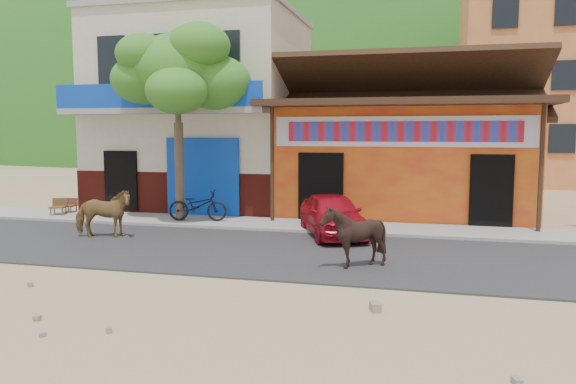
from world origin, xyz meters
name	(u,v)px	position (x,y,z in m)	size (l,w,h in m)	color
ground	(272,282)	(0.00, 0.00, 0.00)	(120.00, 120.00, 0.00)	#9E825B
road	(301,253)	(0.00, 2.50, 0.02)	(60.00, 5.00, 0.04)	#28282B
sidewalk	(328,227)	(0.00, 6.00, 0.06)	(60.00, 2.00, 0.12)	gray
dance_club	(405,162)	(2.00, 10.00, 1.80)	(8.00, 6.00, 3.60)	orange
cafe_building	(204,114)	(-5.50, 10.00, 3.50)	(7.00, 6.00, 7.00)	beige
apartment_front	(547,74)	(9.00, 24.00, 6.00)	(9.00, 9.00, 12.00)	#CC723F
hillside	(411,64)	(0.00, 70.00, 12.00)	(100.00, 40.00, 24.00)	#194C14
tree	(178,123)	(-4.60, 5.80, 3.12)	(3.00, 3.00, 6.00)	#2D721E
cow_tan	(103,213)	(-5.53, 3.03, 0.69)	(0.70, 1.54, 1.30)	olive
cow_dark	(354,236)	(1.37, 1.40, 0.70)	(1.06, 1.19, 1.31)	black
red_car	(332,214)	(0.34, 4.80, 0.62)	(1.37, 3.42, 1.16)	#A00B1A
scooter	(198,205)	(-4.00, 5.77, 0.60)	(0.63, 1.81, 0.95)	black
cafe_chair_left	(69,199)	(-9.00, 6.44, 0.56)	(0.41, 0.41, 0.88)	#52301B
cafe_chair_right	(58,200)	(-9.00, 5.86, 0.62)	(0.46, 0.46, 1.00)	#53391B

